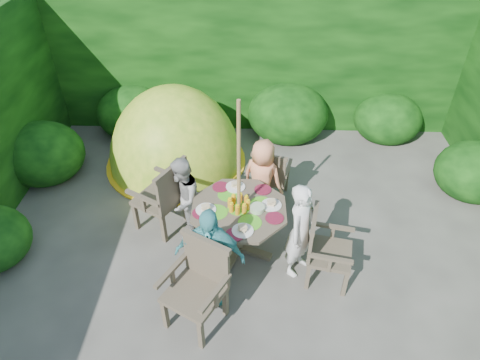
{
  "coord_description": "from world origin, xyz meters",
  "views": [
    {
      "loc": [
        -0.03,
        -3.46,
        4.24
      ],
      "look_at": [
        -0.18,
        0.84,
        0.85
      ],
      "focal_mm": 32.0,
      "sensor_mm": 36.0,
      "label": 1
    }
  ],
  "objects_px": {
    "parasol_pole": "(239,184)",
    "garden_chair_front": "(199,283)",
    "patio_table": "(239,215)",
    "child_front": "(210,256)",
    "garden_chair_right": "(324,248)",
    "garden_chair_back": "(270,175)",
    "child_right": "(301,231)",
    "garden_chair_left": "(164,196)",
    "dome_tent": "(177,162)",
    "child_left": "(183,199)",
    "child_back": "(262,179)"
  },
  "relations": [
    {
      "from": "garden_chair_left",
      "to": "child_right",
      "type": "height_order",
      "value": "child_right"
    },
    {
      "from": "patio_table",
      "to": "garden_chair_front",
      "type": "xyz_separation_m",
      "value": [
        -0.4,
        -1.02,
        -0.06
      ]
    },
    {
      "from": "patio_table",
      "to": "child_front",
      "type": "relative_size",
      "value": 1.21
    },
    {
      "from": "garden_chair_right",
      "to": "child_back",
      "type": "xyz_separation_m",
      "value": [
        -0.72,
        1.16,
        0.1
      ]
    },
    {
      "from": "garden_chair_front",
      "to": "child_left",
      "type": "bearing_deg",
      "value": 134.01
    },
    {
      "from": "child_right",
      "to": "child_back",
      "type": "bearing_deg",
      "value": 56.61
    },
    {
      "from": "child_right",
      "to": "dome_tent",
      "type": "relative_size",
      "value": 0.49
    },
    {
      "from": "garden_chair_back",
      "to": "garden_chair_front",
      "type": "height_order",
      "value": "garden_chair_front"
    },
    {
      "from": "parasol_pole",
      "to": "child_left",
      "type": "xyz_separation_m",
      "value": [
        -0.74,
        0.3,
        -0.5
      ]
    },
    {
      "from": "garden_chair_right",
      "to": "garden_chair_front",
      "type": "xyz_separation_m",
      "value": [
        -1.41,
        -0.6,
        0.05
      ]
    },
    {
      "from": "garden_chair_right",
      "to": "child_front",
      "type": "relative_size",
      "value": 0.7
    },
    {
      "from": "garden_chair_right",
      "to": "child_left",
      "type": "relative_size",
      "value": 0.78
    },
    {
      "from": "patio_table",
      "to": "child_left",
      "type": "bearing_deg",
      "value": 158.35
    },
    {
      "from": "parasol_pole",
      "to": "child_front",
      "type": "bearing_deg",
      "value": -111.72
    },
    {
      "from": "garden_chair_back",
      "to": "child_left",
      "type": "distance_m",
      "value": 1.38
    },
    {
      "from": "garden_chair_front",
      "to": "parasol_pole",
      "type": "bearing_deg",
      "value": 97.94
    },
    {
      "from": "patio_table",
      "to": "child_back",
      "type": "bearing_deg",
      "value": 68.58
    },
    {
      "from": "parasol_pole",
      "to": "child_back",
      "type": "relative_size",
      "value": 1.81
    },
    {
      "from": "child_front",
      "to": "dome_tent",
      "type": "distance_m",
      "value": 2.89
    },
    {
      "from": "garden_chair_back",
      "to": "garden_chair_front",
      "type": "xyz_separation_m",
      "value": [
        -0.81,
        -2.04,
        0.08
      ]
    },
    {
      "from": "child_right",
      "to": "garden_chair_front",
      "type": "bearing_deg",
      "value": 155.72
    },
    {
      "from": "garden_chair_left",
      "to": "child_front",
      "type": "height_order",
      "value": "child_front"
    },
    {
      "from": "child_front",
      "to": "child_left",
      "type": "bearing_deg",
      "value": 119.71
    },
    {
      "from": "parasol_pole",
      "to": "child_right",
      "type": "bearing_deg",
      "value": -21.72
    },
    {
      "from": "child_back",
      "to": "dome_tent",
      "type": "relative_size",
      "value": 0.45
    },
    {
      "from": "garden_chair_left",
      "to": "garden_chair_back",
      "type": "xyz_separation_m",
      "value": [
        1.43,
        0.63,
        -0.09
      ]
    },
    {
      "from": "parasol_pole",
      "to": "child_back",
      "type": "xyz_separation_m",
      "value": [
        0.3,
        0.74,
        -0.49
      ]
    },
    {
      "from": "garden_chair_left",
      "to": "garden_chair_front",
      "type": "bearing_deg",
      "value": 52.97
    },
    {
      "from": "patio_table",
      "to": "garden_chair_front",
      "type": "relative_size",
      "value": 1.58
    },
    {
      "from": "garden_chair_back",
      "to": "child_front",
      "type": "relative_size",
      "value": 0.65
    },
    {
      "from": "child_front",
      "to": "dome_tent",
      "type": "xyz_separation_m",
      "value": [
        -0.83,
        2.68,
        -0.67
      ]
    },
    {
      "from": "child_front",
      "to": "parasol_pole",
      "type": "bearing_deg",
      "value": 74.71
    },
    {
      "from": "garden_chair_front",
      "to": "child_back",
      "type": "relative_size",
      "value": 0.85
    },
    {
      "from": "garden_chair_left",
      "to": "child_front",
      "type": "bearing_deg",
      "value": 61.48
    },
    {
      "from": "garden_chair_right",
      "to": "child_left",
      "type": "height_order",
      "value": "child_left"
    },
    {
      "from": "patio_table",
      "to": "child_right",
      "type": "relative_size",
      "value": 1.24
    },
    {
      "from": "garden_chair_back",
      "to": "child_front",
      "type": "distance_m",
      "value": 1.91
    },
    {
      "from": "patio_table",
      "to": "garden_chair_back",
      "type": "bearing_deg",
      "value": 67.95
    },
    {
      "from": "dome_tent",
      "to": "child_front",
      "type": "bearing_deg",
      "value": -57.21
    },
    {
      "from": "parasol_pole",
      "to": "patio_table",
      "type": "bearing_deg",
      "value": -8.92
    },
    {
      "from": "garden_chair_right",
      "to": "garden_chair_left",
      "type": "height_order",
      "value": "garden_chair_left"
    },
    {
      "from": "garden_chair_front",
      "to": "child_right",
      "type": "xyz_separation_m",
      "value": [
        1.14,
        0.72,
        0.11
      ]
    },
    {
      "from": "parasol_pole",
      "to": "garden_chair_front",
      "type": "height_order",
      "value": "parasol_pole"
    },
    {
      "from": "patio_table",
      "to": "dome_tent",
      "type": "relative_size",
      "value": 0.61
    },
    {
      "from": "garden_chair_left",
      "to": "patio_table",
      "type": "bearing_deg",
      "value": 98.09
    },
    {
      "from": "garden_chair_right",
      "to": "garden_chair_back",
      "type": "height_order",
      "value": "garden_chair_right"
    },
    {
      "from": "patio_table",
      "to": "child_front",
      "type": "distance_m",
      "value": 0.8
    },
    {
      "from": "parasol_pole",
      "to": "child_left",
      "type": "bearing_deg",
      "value": 158.28
    },
    {
      "from": "garden_chair_back",
      "to": "child_right",
      "type": "relative_size",
      "value": 0.67
    },
    {
      "from": "child_right",
      "to": "child_left",
      "type": "height_order",
      "value": "child_right"
    }
  ]
}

